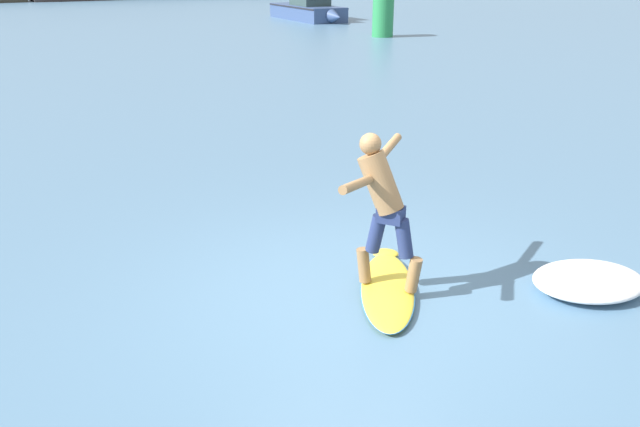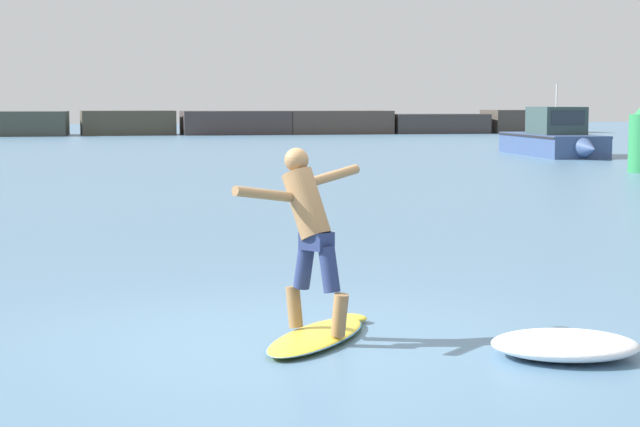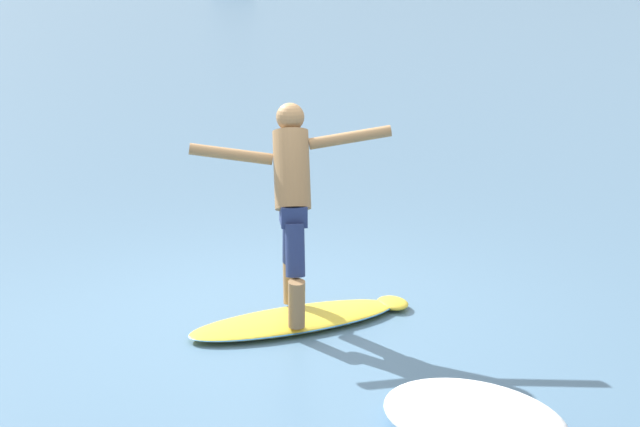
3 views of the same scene
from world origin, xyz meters
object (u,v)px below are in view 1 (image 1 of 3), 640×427
(surfboard, at_px, (387,288))
(channel_marker_buoy, at_px, (383,15))
(surfer, at_px, (382,200))
(fishing_boat_near_jetty, at_px, (309,8))

(surfboard, bearing_deg, channel_marker_buoy, 55.76)
(surfer, xyz_separation_m, channel_marker_buoy, (14.31, 20.86, -0.05))
(surfboard, height_order, channel_marker_buoy, channel_marker_buoy)
(surfer, distance_m, channel_marker_buoy, 25.29)
(surfboard, relative_size, fishing_boat_near_jetty, 0.23)
(channel_marker_buoy, bearing_deg, surfboard, -124.24)
(surfer, relative_size, channel_marker_buoy, 0.75)
(surfboard, bearing_deg, fishing_boat_near_jetty, 63.29)
(surfboard, distance_m, channel_marker_buoy, 25.31)
(surfer, height_order, fishing_boat_near_jetty, fishing_boat_near_jetty)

